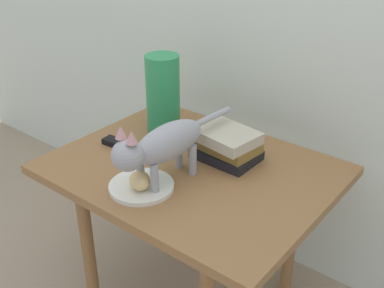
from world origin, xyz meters
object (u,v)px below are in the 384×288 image
Objects in this scene: plate at (141,186)px; book_stack at (226,144)px; tv_remote at (122,145)px; side_table at (192,185)px; cat at (160,145)px; green_vase at (163,95)px; bread_roll at (140,180)px.

book_stack reaches higher than plate.
side_table is at bearing 5.03° from tv_remote.
cat is 1.66× the size of green_vase.
tv_remote is at bearing 161.19° from cat.
bread_roll reaches higher than plate.
tv_remote is at bearing -101.01° from green_vase.
tv_remote is (-0.26, 0.09, -0.12)m from cat.
book_stack is 0.36m from tv_remote.
tv_remote is at bearing -154.16° from book_stack.
plate is 2.42× the size of bread_roll.
cat reaches higher than book_stack.
cat is 0.27m from book_stack.
cat is 3.19× the size of tv_remote.
plate is 0.40m from green_vase.
side_table is at bearing 87.10° from cat.
cat is at bearing 62.44° from plate.
cat is at bearing 74.53° from bread_roll.
bread_roll is 0.12m from cat.
book_stack is at bearing -4.19° from green_vase.
bread_roll is at bearing -97.29° from side_table.
side_table is at bearing -117.60° from book_stack.
plate is 0.32m from book_stack.
plate is (-0.04, -0.19, 0.08)m from side_table.
book_stack is 0.76× the size of green_vase.
side_table is 10.87× the size of bread_roll.
tv_remote is at bearing 147.79° from plate.
tv_remote is at bearing 146.37° from bread_roll.
cat is 2.18× the size of book_stack.
book_stack is (0.09, 0.30, 0.05)m from plate.
side_table is at bearing -29.02° from green_vase.
book_stack is 1.47× the size of tv_remote.
bread_roll is (-0.03, -0.21, 0.11)m from side_table.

